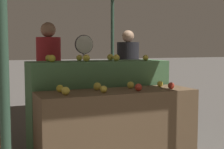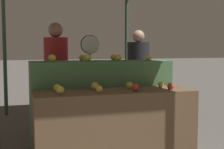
{
  "view_description": "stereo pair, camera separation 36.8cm",
  "coord_description": "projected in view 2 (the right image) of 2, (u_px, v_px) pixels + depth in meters",
  "views": [
    {
      "loc": [
        -1.37,
        -3.08,
        1.29
      ],
      "look_at": [
        0.06,
        0.3,
        0.97
      ],
      "focal_mm": 50.0,
      "sensor_mm": 36.0,
      "label": 1
    },
    {
      "loc": [
        -1.02,
        -3.2,
        1.29
      ],
      "look_at": [
        0.06,
        0.3,
        0.97
      ],
      "focal_mm": 50.0,
      "sensor_mm": 36.0,
      "label": 2
    }
  ],
  "objects": [
    {
      "name": "apple_front_3",
      "position": [
        171.0,
        86.0,
        3.47
      ],
      "size": [
        0.08,
        0.08,
        0.08
      ],
      "primitive_type": "sphere",
      "color": "red",
      "rests_on": "display_counter_front"
    },
    {
      "name": "apple_back_3",
      "position": [
        149.0,
        58.0,
        4.0
      ],
      "size": [
        0.07,
        0.07,
        0.07
      ],
      "primitive_type": "sphere",
      "color": "yellow",
      "rests_on": "display_counter_back"
    },
    {
      "name": "apple_front_7",
      "position": [
        161.0,
        84.0,
        3.66
      ],
      "size": [
        0.07,
        0.07,
        0.07
      ],
      "primitive_type": "sphere",
      "color": "gold",
      "rests_on": "display_counter_front"
    },
    {
      "name": "apple_front_4",
      "position": [
        57.0,
        88.0,
        3.32
      ],
      "size": [
        0.08,
        0.08,
        0.08
      ],
      "primitive_type": "sphere",
      "color": "gold",
      "rests_on": "display_counter_front"
    },
    {
      "name": "apple_back_5",
      "position": [
        82.0,
        58.0,
        3.98
      ],
      "size": [
        0.08,
        0.08,
        0.08
      ],
      "primitive_type": "sphere",
      "color": "gold",
      "rests_on": "display_counter_back"
    },
    {
      "name": "apple_front_6",
      "position": [
        130.0,
        85.0,
        3.54
      ],
      "size": [
        0.08,
        0.08,
        0.08
      ],
      "primitive_type": "sphere",
      "color": "gold",
      "rests_on": "display_counter_front"
    },
    {
      "name": "display_counter_front",
      "position": [
        115.0,
        128.0,
        3.43
      ],
      "size": [
        1.74,
        0.55,
        0.82
      ],
      "primitive_type": "cube",
      "color": "brown",
      "rests_on": "ground_plane"
    },
    {
      "name": "apple_back_2",
      "position": [
        118.0,
        58.0,
        3.89
      ],
      "size": [
        0.08,
        0.08,
        0.08
      ],
      "primitive_type": "sphere",
      "color": "yellow",
      "rests_on": "display_counter_back"
    },
    {
      "name": "apple_front_1",
      "position": [
        99.0,
        89.0,
        3.24
      ],
      "size": [
        0.08,
        0.08,
        0.08
      ],
      "primitive_type": "sphere",
      "color": "yellow",
      "rests_on": "display_counter_front"
    },
    {
      "name": "person_customer_left",
      "position": [
        138.0,
        69.0,
        5.46
      ],
      "size": [
        0.5,
        0.5,
        1.59
      ],
      "rotation": [
        0.0,
        0.0,
        2.79
      ],
      "color": "#2D2D38",
      "rests_on": "ground_plane"
    },
    {
      "name": "apple_back_1",
      "position": [
        87.0,
        58.0,
        3.77
      ],
      "size": [
        0.09,
        0.09,
        0.09
      ],
      "primitive_type": "sphere",
      "color": "yellow",
      "rests_on": "display_counter_back"
    },
    {
      "name": "apple_front_2",
      "position": [
        135.0,
        88.0,
        3.33
      ],
      "size": [
        0.08,
        0.08,
        0.08
      ],
      "primitive_type": "sphere",
      "color": "red",
      "rests_on": "display_counter_front"
    },
    {
      "name": "produce_scale",
      "position": [
        90.0,
        64.0,
        4.47
      ],
      "size": [
        0.27,
        0.2,
        1.47
      ],
      "color": "#99999E",
      "rests_on": "ground_plane"
    },
    {
      "name": "person_vendor_at_scale",
      "position": [
        56.0,
        70.0,
        4.63
      ],
      "size": [
        0.43,
        0.43,
        1.65
      ],
      "rotation": [
        0.0,
        0.0,
        2.88
      ],
      "color": "#2D2D38",
      "rests_on": "ground_plane"
    },
    {
      "name": "apple_front_5",
      "position": [
        95.0,
        86.0,
        3.44
      ],
      "size": [
        0.09,
        0.09,
        0.09
      ],
      "primitive_type": "sphere",
      "color": "gold",
      "rests_on": "display_counter_front"
    },
    {
      "name": "apple_back_0",
      "position": [
        53.0,
        58.0,
        3.64
      ],
      "size": [
        0.09,
        0.09,
        0.09
      ],
      "primitive_type": "sphere",
      "color": "gold",
      "rests_on": "display_counter_back"
    },
    {
      "name": "display_counter_back",
      "position": [
        101.0,
        105.0,
        3.98
      ],
      "size": [
        1.74,
        0.55,
        1.12
      ],
      "primitive_type": "cube",
      "color": "#4C7A4C",
      "rests_on": "ground_plane"
    },
    {
      "name": "apple_front_0",
      "position": [
        60.0,
        90.0,
        3.11
      ],
      "size": [
        0.08,
        0.08,
        0.08
      ],
      "primitive_type": "sphere",
      "color": "yellow",
      "rests_on": "display_counter_front"
    },
    {
      "name": "apple_back_6",
      "position": [
        114.0,
        57.0,
        4.09
      ],
      "size": [
        0.08,
        0.08,
        0.08
      ],
      "primitive_type": "sphere",
      "color": "gold",
      "rests_on": "display_counter_back"
    },
    {
      "name": "apple_back_4",
      "position": [
        51.0,
        58.0,
        3.86
      ],
      "size": [
        0.08,
        0.08,
        0.08
      ],
      "primitive_type": "sphere",
      "color": "gold",
      "rests_on": "display_counter_back"
    }
  ]
}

